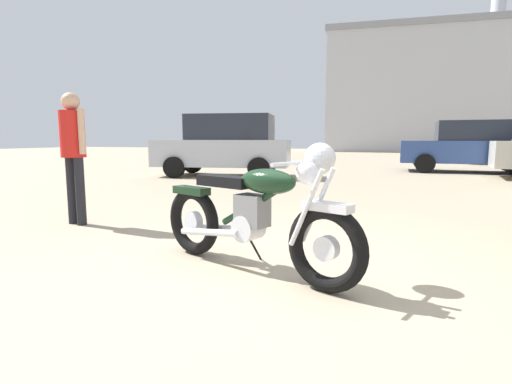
{
  "coord_description": "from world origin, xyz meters",
  "views": [
    {
      "loc": [
        0.9,
        -2.93,
        1.09
      ],
      "look_at": [
        -0.32,
        0.45,
        0.6
      ],
      "focal_mm": 27.66,
      "sensor_mm": 36.0,
      "label": 1
    }
  ],
  "objects_px": {
    "bystander": "(73,145)",
    "white_estate_far": "(510,143)",
    "blue_hatchback_right": "(225,145)",
    "red_hatchback_near": "(469,147)",
    "vintage_motorcycle": "(257,213)"
  },
  "relations": [
    {
      "from": "red_hatchback_near",
      "to": "white_estate_far",
      "type": "relative_size",
      "value": 1.07
    },
    {
      "from": "blue_hatchback_right",
      "to": "white_estate_far",
      "type": "distance_m",
      "value": 12.89
    },
    {
      "from": "blue_hatchback_right",
      "to": "bystander",
      "type": "bearing_deg",
      "value": 87.2
    },
    {
      "from": "bystander",
      "to": "blue_hatchback_right",
      "type": "relative_size",
      "value": 0.4
    },
    {
      "from": "red_hatchback_near",
      "to": "blue_hatchback_right",
      "type": "xyz_separation_m",
      "value": [
        -6.95,
        -3.92,
        0.08
      ]
    },
    {
      "from": "bystander",
      "to": "blue_hatchback_right",
      "type": "height_order",
      "value": "blue_hatchback_right"
    },
    {
      "from": "white_estate_far",
      "to": "red_hatchback_near",
      "type": "bearing_deg",
      "value": -112.6
    },
    {
      "from": "red_hatchback_near",
      "to": "white_estate_far",
      "type": "xyz_separation_m",
      "value": [
        2.29,
        5.07,
        0.08
      ]
    },
    {
      "from": "red_hatchback_near",
      "to": "blue_hatchback_right",
      "type": "distance_m",
      "value": 7.98
    },
    {
      "from": "red_hatchback_near",
      "to": "blue_hatchback_right",
      "type": "height_order",
      "value": "blue_hatchback_right"
    },
    {
      "from": "vintage_motorcycle",
      "to": "bystander",
      "type": "height_order",
      "value": "bystander"
    },
    {
      "from": "bystander",
      "to": "white_estate_far",
      "type": "height_order",
      "value": "white_estate_far"
    },
    {
      "from": "vintage_motorcycle",
      "to": "white_estate_far",
      "type": "bearing_deg",
      "value": 92.51
    },
    {
      "from": "bystander",
      "to": "white_estate_far",
      "type": "relative_size",
      "value": 0.42
    },
    {
      "from": "bystander",
      "to": "blue_hatchback_right",
      "type": "distance_m",
      "value": 6.79
    }
  ]
}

